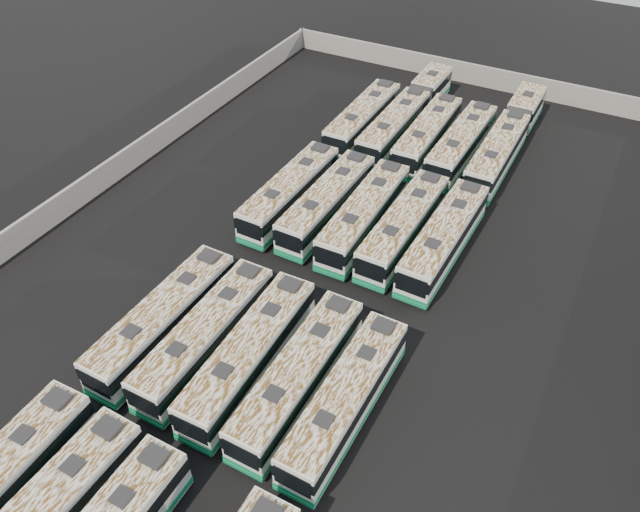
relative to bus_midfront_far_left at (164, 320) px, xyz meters
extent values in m
plane|color=black|center=(7.03, 8.15, -1.70)|extent=(140.00, 140.00, 0.00)
cube|color=slate|center=(7.03, 44.45, -0.60)|extent=(45.20, 0.30, 2.20)
cube|color=slate|center=(-15.27, 8.15, -0.60)|extent=(0.30, 73.20, 2.20)
cube|color=black|center=(-0.13, -10.38, 1.45)|extent=(0.95, 0.95, 0.14)
cube|color=black|center=(-0.18, -8.04, 1.50)|extent=(1.29, 1.10, 0.25)
cylinder|color=black|center=(-1.20, -9.24, -1.21)|extent=(0.29, 0.98, 0.98)
cylinder|color=black|center=(0.89, -9.19, -1.21)|extent=(0.29, 0.98, 0.98)
cube|color=beige|center=(3.21, -13.02, 1.35)|extent=(2.67, 11.51, 0.07)
cube|color=black|center=(3.28, -10.45, 1.44)|extent=(0.95, 0.95, 0.14)
cube|color=black|center=(3.33, -8.12, 1.49)|extent=(1.29, 1.10, 0.25)
cylinder|color=black|center=(2.26, -9.26, -1.21)|extent=(0.30, 0.98, 0.97)
cylinder|color=black|center=(4.35, -9.31, -1.21)|extent=(0.30, 0.98, 0.97)
cube|color=black|center=(6.36, -10.53, 1.38)|extent=(0.91, 0.91, 0.13)
cube|color=black|center=(6.37, -8.25, 1.42)|extent=(1.24, 1.05, 0.25)
cylinder|color=black|center=(5.35, -9.39, -1.22)|extent=(0.27, 0.95, 0.95)
cube|color=#B7BAB3|center=(0.00, 0.00, -0.02)|extent=(2.62, 11.74, 2.68)
cube|color=#0F7A4C|center=(0.00, 0.00, -1.00)|extent=(2.67, 11.79, 0.41)
cube|color=black|center=(0.00, 0.00, 0.43)|extent=(2.68, 11.80, 0.90)
cube|color=black|center=(-0.09, -5.87, 0.30)|extent=(2.15, 0.09, 1.41)
cube|color=#0F7A4C|center=(-0.09, -5.87, -1.19)|extent=(2.44, 0.14, 0.27)
cube|color=beige|center=(0.00, 0.00, 1.35)|extent=(2.57, 11.50, 0.07)
cube|color=black|center=(-0.04, -2.58, 1.45)|extent=(0.94, 0.94, 0.14)
cube|color=black|center=(0.04, 2.57, 1.45)|extent=(0.94, 0.94, 0.14)
cube|color=black|center=(0.08, 4.91, 1.50)|extent=(1.28, 1.09, 0.25)
cylinder|color=black|center=(-1.10, -3.73, -1.21)|extent=(0.29, 0.98, 0.97)
cylinder|color=black|center=(0.98, -3.76, -1.21)|extent=(0.29, 0.98, 0.97)
cylinder|color=black|center=(-0.98, 3.76, -1.21)|extent=(0.29, 0.98, 0.97)
cylinder|color=black|center=(1.10, 3.72, -1.21)|extent=(0.29, 0.98, 0.97)
cube|color=#B7BAB3|center=(3.09, 0.16, -0.04)|extent=(2.42, 11.53, 2.64)
cube|color=#0F7A4C|center=(3.09, 0.16, -1.01)|extent=(2.47, 11.58, 0.40)
cube|color=black|center=(3.09, 0.16, 0.39)|extent=(2.48, 11.59, 0.88)
cube|color=black|center=(3.07, -5.62, 0.27)|extent=(2.11, 0.06, 1.39)
cube|color=#0F7A4C|center=(3.07, -5.62, -1.20)|extent=(2.40, 0.10, 0.27)
cube|color=beige|center=(3.09, 0.16, 1.31)|extent=(2.37, 11.30, 0.07)
cube|color=black|center=(3.08, -2.37, 1.40)|extent=(0.91, 0.91, 0.13)
cube|color=black|center=(3.09, 2.70, 1.40)|extent=(0.91, 0.91, 0.13)
cube|color=black|center=(3.09, 5.00, 1.45)|extent=(1.25, 1.06, 0.25)
cylinder|color=black|center=(2.05, -3.52, -1.22)|extent=(0.27, 0.96, 0.96)
cylinder|color=black|center=(4.11, -3.53, -1.22)|extent=(0.27, 0.96, 0.96)
cylinder|color=black|center=(2.06, 3.85, -1.22)|extent=(0.27, 0.96, 0.96)
cylinder|color=black|center=(4.12, 3.85, -1.22)|extent=(0.27, 0.96, 0.96)
cube|color=#B7BAB3|center=(6.22, 0.16, -0.01)|extent=(2.73, 11.81, 2.69)
cube|color=#0F7A4C|center=(6.22, 0.16, -0.99)|extent=(2.78, 11.86, 0.41)
cube|color=black|center=(6.22, 0.16, 0.44)|extent=(2.79, 11.87, 0.90)
cube|color=black|center=(6.36, -5.74, 0.31)|extent=(2.16, 0.11, 1.42)
cube|color=#0F7A4C|center=(6.36, -5.74, -1.19)|extent=(2.45, 0.16, 0.27)
cube|color=beige|center=(6.22, 0.16, 1.37)|extent=(2.67, 11.57, 0.07)
cube|color=black|center=(6.29, -2.43, 1.46)|extent=(0.95, 0.95, 0.14)
cube|color=black|center=(6.16, 2.74, 1.46)|extent=(0.95, 0.95, 0.14)
cube|color=black|center=(6.11, 5.09, 1.51)|extent=(1.30, 1.11, 0.25)
cylinder|color=black|center=(5.27, -3.63, -1.21)|extent=(0.30, 0.99, 0.98)
cylinder|color=black|center=(7.36, -3.58, -1.21)|extent=(0.30, 0.99, 0.98)
cylinder|color=black|center=(5.09, 3.89, -1.21)|extent=(0.30, 0.99, 0.98)
cylinder|color=black|center=(7.18, 3.94, -1.21)|extent=(0.30, 0.99, 0.98)
cube|color=#B7BAB3|center=(9.51, 0.14, -0.03)|extent=(2.46, 11.61, 2.66)
cube|color=#0F7A4C|center=(9.51, 0.14, -1.00)|extent=(2.51, 11.66, 0.41)
cube|color=black|center=(9.51, 0.14, 0.41)|extent=(2.52, 11.67, 0.89)
cube|color=black|center=(9.49, -5.67, 0.28)|extent=(2.13, 0.07, 1.40)
cube|color=#0F7A4C|center=(9.49, -5.67, -1.20)|extent=(2.42, 0.11, 0.27)
cube|color=beige|center=(9.51, 0.14, 1.32)|extent=(2.42, 11.37, 0.07)
cube|color=black|center=(9.50, -2.41, 1.42)|extent=(0.92, 0.92, 0.14)
cube|color=black|center=(9.52, 2.69, 1.42)|extent=(0.92, 0.92, 0.14)
cube|color=black|center=(9.53, 5.01, 1.47)|extent=(1.26, 1.07, 0.25)
cylinder|color=black|center=(8.46, -3.56, -1.22)|extent=(0.27, 0.97, 0.97)
cylinder|color=black|center=(10.53, -3.57, -1.22)|extent=(0.27, 0.97, 0.97)
cylinder|color=black|center=(8.49, 3.86, -1.22)|extent=(0.27, 0.97, 0.97)
cylinder|color=black|center=(10.56, 3.85, -1.22)|extent=(0.27, 0.97, 0.97)
cube|color=#B7BAB3|center=(12.56, -0.02, -0.07)|extent=(2.47, 11.36, 2.60)
cube|color=#0F7A4C|center=(12.56, -0.02, -1.02)|extent=(2.52, 11.41, 0.40)
cube|color=black|center=(12.56, -0.02, 0.36)|extent=(2.53, 11.42, 0.87)
cube|color=black|center=(12.50, -5.70, 0.24)|extent=(2.08, 0.08, 1.37)
cube|color=#0F7A4C|center=(12.50, -5.70, -1.21)|extent=(2.36, 0.12, 0.26)
cube|color=beige|center=(12.56, -0.02, 1.26)|extent=(2.42, 11.13, 0.07)
cube|color=black|center=(12.54, -2.51, 1.35)|extent=(0.91, 0.91, 0.13)
cube|color=black|center=(12.58, 2.48, 1.35)|extent=(0.91, 0.91, 0.13)
cube|color=black|center=(12.61, 4.74, 1.40)|extent=(1.24, 1.05, 0.25)
cylinder|color=black|center=(11.51, -3.63, -1.23)|extent=(0.27, 0.95, 0.94)
cylinder|color=black|center=(13.54, -3.65, -1.23)|extent=(0.27, 0.95, 0.94)
cylinder|color=black|center=(11.58, 3.62, -1.23)|extent=(0.27, 0.95, 0.94)
cylinder|color=black|center=(13.61, 3.60, -1.23)|extent=(0.27, 0.95, 0.94)
cube|color=#B7BAB3|center=(-0.05, 15.56, -0.04)|extent=(2.60, 11.60, 2.65)
cube|color=#0F7A4C|center=(-0.05, 15.56, -1.01)|extent=(2.65, 11.65, 0.40)
cube|color=black|center=(-0.05, 15.56, 0.40)|extent=(2.66, 11.66, 0.89)
cube|color=black|center=(-0.15, 9.76, 0.28)|extent=(2.12, 0.09, 1.40)
cube|color=#0F7A4C|center=(-0.15, 9.76, -1.20)|extent=(2.41, 0.14, 0.27)
cube|color=beige|center=(-0.05, 15.56, 1.32)|extent=(2.54, 11.37, 0.07)
cube|color=black|center=(-0.09, 13.02, 1.41)|extent=(0.93, 0.93, 0.13)
cube|color=black|center=(-0.01, 18.11, 1.41)|extent=(0.93, 0.93, 0.13)
cube|color=black|center=(0.03, 20.42, 1.46)|extent=(1.27, 1.08, 0.25)
cylinder|color=black|center=(-1.14, 11.88, -1.22)|extent=(0.29, 0.97, 0.96)
cylinder|color=black|center=(0.92, 11.85, -1.22)|extent=(0.29, 0.97, 0.96)
cylinder|color=black|center=(-1.02, 19.28, -1.22)|extent=(0.29, 0.97, 0.96)
cylinder|color=black|center=(1.04, 19.25, -1.22)|extent=(0.29, 0.97, 0.96)
cube|color=#B7BAB3|center=(3.17, 15.71, -0.04)|extent=(2.62, 11.62, 2.65)
cube|color=#0F7A4C|center=(3.17, 15.71, -1.00)|extent=(2.67, 11.67, 0.41)
cube|color=black|center=(3.17, 15.71, 0.40)|extent=(2.68, 11.68, 0.89)
cube|color=black|center=(3.06, 9.90, 0.28)|extent=(2.12, 0.10, 1.40)
cube|color=#0F7A4C|center=(3.06, 9.90, -1.20)|extent=(2.41, 0.14, 0.27)
cube|color=beige|center=(3.17, 15.71, 1.32)|extent=(2.56, 11.39, 0.07)
cube|color=black|center=(3.12, 13.16, 1.42)|extent=(0.93, 0.93, 0.14)
cube|color=black|center=(3.21, 18.25, 1.42)|extent=(0.93, 0.93, 0.14)
cube|color=black|center=(3.25, 20.57, 1.47)|extent=(1.27, 1.08, 0.25)
cylinder|color=black|center=(2.07, 12.02, -1.22)|extent=(0.29, 0.97, 0.96)
cylinder|color=black|center=(4.13, 11.98, -1.22)|extent=(0.29, 0.97, 0.96)
cylinder|color=black|center=(2.20, 19.43, -1.22)|extent=(0.29, 0.97, 0.96)
cylinder|color=black|center=(4.26, 19.39, -1.22)|extent=(0.29, 0.97, 0.96)
cube|color=#B7BAB3|center=(6.36, 15.58, -0.01)|extent=(2.61, 11.78, 2.69)
cube|color=#0F7A4C|center=(6.36, 15.58, -0.99)|extent=(2.66, 11.83, 0.41)
cube|color=black|center=(6.36, 15.58, 0.43)|extent=(2.67, 11.84, 0.90)
cube|color=black|center=(6.44, 9.69, 0.31)|extent=(2.15, 0.09, 1.42)
cube|color=#0F7A4C|center=(6.44, 9.69, -1.19)|extent=(2.45, 0.13, 0.27)
cube|color=beige|center=(6.36, 15.58, 1.36)|extent=(2.56, 11.54, 0.07)
cube|color=black|center=(6.40, 13.00, 1.46)|extent=(0.94, 0.94, 0.14)
cube|color=black|center=(6.33, 18.17, 1.46)|extent=(0.94, 0.94, 0.14)
cube|color=black|center=(6.29, 20.51, 1.51)|extent=(1.29, 1.09, 0.25)
cylinder|color=black|center=(5.37, 11.81, -1.21)|extent=(0.29, 0.98, 0.98)
cylinder|color=black|center=(7.46, 11.84, -1.21)|extent=(0.29, 0.98, 0.98)
cylinder|color=black|center=(5.26, 19.33, -1.21)|extent=(0.29, 0.98, 0.98)
cylinder|color=black|center=(7.36, 19.35, -1.21)|extent=(0.29, 0.98, 0.98)
cube|color=#B7BAB3|center=(9.49, 15.71, -0.03)|extent=(2.61, 11.66, 2.66)
cube|color=#0F7A4C|center=(9.49, 15.71, -1.00)|extent=(2.66, 11.71, 0.41)
cube|color=black|center=(9.49, 15.71, 0.41)|extent=(2.67, 11.72, 0.89)
cube|color=black|center=(9.39, 9.88, 0.29)|extent=(2.13, 0.09, 1.40)
cube|color=#0F7A4C|center=(9.39, 9.88, -1.20)|extent=(2.42, 0.14, 0.27)
cube|color=beige|center=(9.49, 15.71, 1.33)|extent=(2.56, 11.42, 0.07)
cube|color=black|center=(9.45, 13.15, 1.43)|extent=(0.93, 0.93, 0.14)
cube|color=black|center=(9.53, 18.26, 1.43)|extent=(0.93, 0.93, 0.14)
cube|color=black|center=(9.57, 20.59, 1.48)|extent=(1.28, 1.09, 0.25)
cylinder|color=black|center=(8.39, 12.01, -1.22)|extent=(0.29, 0.97, 0.97)
cylinder|color=black|center=(10.47, 11.97, -1.22)|extent=(0.29, 0.97, 0.97)
cylinder|color=black|center=(8.52, 19.44, -1.22)|extent=(0.29, 0.97, 0.97)
cylinder|color=black|center=(10.59, 19.41, -1.22)|extent=(0.29, 0.97, 0.97)
cube|color=#B7BAB3|center=(12.57, 15.73, 0.00)|extent=(2.74, 11.85, 2.70)
cube|color=#0F7A4C|center=(12.57, 15.73, -0.99)|extent=(2.79, 11.90, 0.41)
cube|color=black|center=(12.57, 15.73, 0.44)|extent=(2.80, 11.91, 0.90)
cube|color=black|center=(12.42, 9.81, 0.32)|extent=(2.16, 0.11, 1.43)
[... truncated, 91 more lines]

